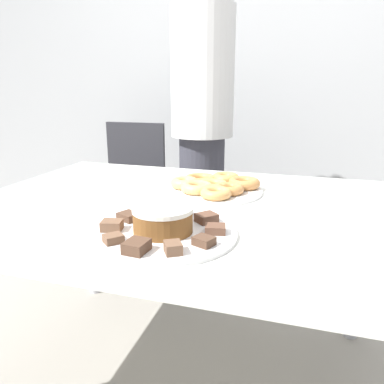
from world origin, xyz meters
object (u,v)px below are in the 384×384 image
(frosted_cake, at_px, (163,219))
(person_standing, at_px, (202,124))
(office_chair_left, at_px, (128,198))
(plate_cake, at_px, (163,233))
(plate_donuts, at_px, (212,191))

(frosted_cake, bearing_deg, person_standing, 100.46)
(office_chair_left, height_order, plate_cake, office_chair_left)
(office_chair_left, distance_m, plate_donuts, 1.10)
(person_standing, bearing_deg, frosted_cake, -79.54)
(plate_donuts, bearing_deg, person_standing, 108.76)
(office_chair_left, xyz_separation_m, plate_cake, (0.72, -1.20, 0.31))
(plate_cake, distance_m, plate_donuts, 0.45)
(office_chair_left, relative_size, plate_donuts, 2.38)
(plate_donuts, relative_size, frosted_cake, 2.29)
(person_standing, distance_m, frosted_cake, 1.17)
(office_chair_left, xyz_separation_m, plate_donuts, (0.74, -0.75, 0.31))
(office_chair_left, bearing_deg, frosted_cake, -60.80)
(person_standing, xyz_separation_m, plate_donuts, (0.23, -0.69, -0.18))
(frosted_cake, bearing_deg, office_chair_left, 120.74)
(office_chair_left, height_order, frosted_cake, office_chair_left)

